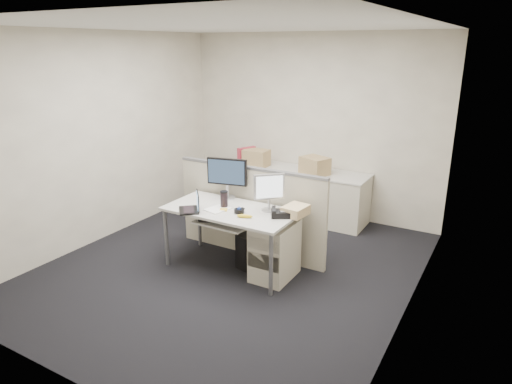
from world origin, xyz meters
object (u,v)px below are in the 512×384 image
Objects in this scene: monitor_main at (227,178)px; laptop at (188,202)px; desk at (231,215)px; desk_phone at (281,214)px.

monitor_main reaches higher than laptop.
desk is at bearing 86.14° from laptop.
desk is 0.51m from monitor_main.
laptop is at bearing 171.06° from desk_phone.
desk is at bearing 158.45° from desk_phone.
desk is 5.29× the size of laptop.
desk_phone is (0.98, 0.36, -0.07)m from laptop.
monitor_main reaches higher than desk.
laptop is (-0.13, -0.60, -0.14)m from monitor_main.
laptop reaches higher than desk_phone.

